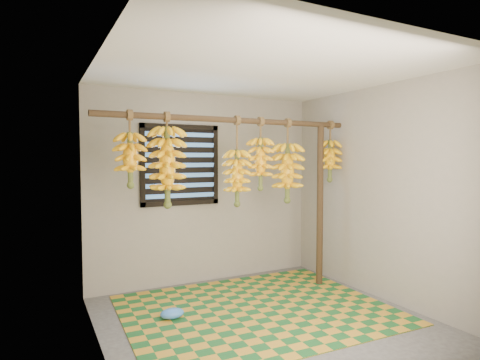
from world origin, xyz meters
TOP-DOWN VIEW (x-y plane):
  - floor at (0.00, 0.00)m, footprint 3.00×3.00m
  - ceiling at (0.00, 0.00)m, footprint 3.00×3.00m
  - wall_back at (0.00, 1.50)m, footprint 3.00×0.01m
  - wall_left at (-1.50, 0.00)m, footprint 0.01×3.00m
  - wall_right at (1.50, 0.00)m, footprint 0.01×3.00m
  - window at (-0.35, 1.48)m, footprint 1.00×0.04m
  - hanging_pole at (0.00, 0.70)m, footprint 3.00×0.06m
  - support_post at (1.20, 0.70)m, footprint 0.08×0.08m
  - woven_mat at (0.07, 0.31)m, footprint 2.74×2.22m
  - plastic_bag at (-0.79, 0.48)m, footprint 0.24×0.18m
  - banana_bunch_a at (-1.13, 0.70)m, footprint 0.30×0.30m
  - banana_bunch_b at (-0.76, 0.70)m, footprint 0.37×0.37m
  - banana_bunch_c at (0.04, 0.70)m, footprint 0.30×0.30m
  - banana_bunch_d at (0.34, 0.70)m, footprint 0.29×0.29m
  - banana_bunch_e at (0.71, 0.70)m, footprint 0.37×0.37m
  - banana_bunch_f at (1.35, 0.70)m, footprint 0.29×0.29m

SIDE VIEW (x-z plane):
  - floor at x=0.00m, z-range -0.01..0.00m
  - woven_mat at x=0.07m, z-range 0.00..0.01m
  - plastic_bag at x=-0.79m, z-range 0.01..0.11m
  - support_post at x=1.20m, z-range 0.00..2.00m
  - wall_back at x=0.00m, z-range 0.00..2.40m
  - wall_left at x=-1.50m, z-range 0.00..2.40m
  - wall_right at x=1.50m, z-range 0.00..2.40m
  - banana_bunch_c at x=0.04m, z-range 0.87..1.87m
  - banana_bunch_e at x=0.71m, z-range 0.92..1.90m
  - banana_bunch_b at x=-0.76m, z-range 1.01..1.98m
  - window at x=-0.35m, z-range 1.00..2.00m
  - banana_bunch_d at x=0.34m, z-range 1.11..1.94m
  - banana_bunch_f at x=1.35m, z-range 1.18..1.93m
  - banana_bunch_a at x=-1.13m, z-range 1.19..1.94m
  - hanging_pole at x=0.00m, z-range 1.97..2.03m
  - ceiling at x=0.00m, z-range 2.40..2.41m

